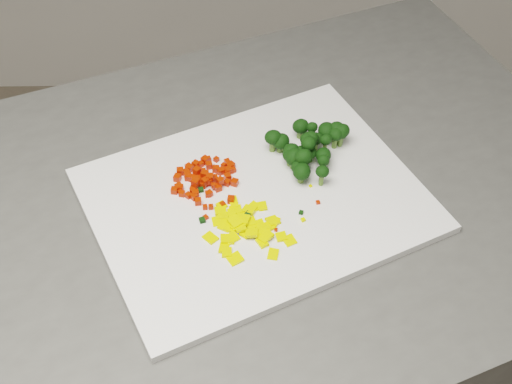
{
  "coord_description": "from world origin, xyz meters",
  "views": [
    {
      "loc": [
        -0.31,
        -0.09,
        1.63
      ],
      "look_at": [
        -0.3,
        0.58,
        0.92
      ],
      "focal_mm": 50.0,
      "sensor_mm": 36.0,
      "label": 1
    }
  ],
  "objects_px": {
    "carrot_pile": "(207,177)",
    "broccoli_pile": "(309,145)",
    "cutting_board": "(256,200)",
    "counter_block": "(254,361)",
    "pepper_pile": "(250,226)"
  },
  "relations": [
    {
      "from": "cutting_board",
      "to": "carrot_pile",
      "type": "xyz_separation_m",
      "value": [
        -0.07,
        0.03,
        0.02
      ]
    },
    {
      "from": "counter_block",
      "to": "pepper_pile",
      "type": "distance_m",
      "value": 0.48
    },
    {
      "from": "pepper_pile",
      "to": "broccoli_pile",
      "type": "bearing_deg",
      "value": 57.14
    },
    {
      "from": "counter_block",
      "to": "carrot_pile",
      "type": "distance_m",
      "value": 0.48
    },
    {
      "from": "counter_block",
      "to": "cutting_board",
      "type": "bearing_deg",
      "value": -72.21
    },
    {
      "from": "pepper_pile",
      "to": "counter_block",
      "type": "bearing_deg",
      "value": 85.69
    },
    {
      "from": "counter_block",
      "to": "carrot_pile",
      "type": "height_order",
      "value": "carrot_pile"
    },
    {
      "from": "pepper_pile",
      "to": "broccoli_pile",
      "type": "distance_m",
      "value": 0.16
    },
    {
      "from": "broccoli_pile",
      "to": "carrot_pile",
      "type": "bearing_deg",
      "value": -161.48
    },
    {
      "from": "carrot_pile",
      "to": "pepper_pile",
      "type": "relative_size",
      "value": 0.86
    },
    {
      "from": "cutting_board",
      "to": "carrot_pile",
      "type": "bearing_deg",
      "value": 158.15
    },
    {
      "from": "pepper_pile",
      "to": "broccoli_pile",
      "type": "xyz_separation_m",
      "value": [
        0.09,
        0.13,
        0.02
      ]
    },
    {
      "from": "broccoli_pile",
      "to": "cutting_board",
      "type": "bearing_deg",
      "value": -135.69
    },
    {
      "from": "counter_block",
      "to": "pepper_pile",
      "type": "relative_size",
      "value": 8.98
    },
    {
      "from": "carrot_pile",
      "to": "broccoli_pile",
      "type": "distance_m",
      "value": 0.15
    }
  ]
}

